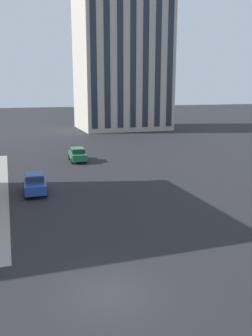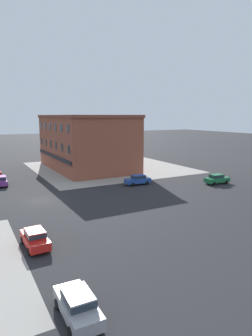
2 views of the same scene
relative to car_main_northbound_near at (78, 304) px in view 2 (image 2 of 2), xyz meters
The scene contains 8 objects.
ground_plane 26.07m from the car_main_northbound_near, behind, with size 320.00×320.00×0.00m, color #262628.
sidewalk_far_corner 51.54m from the car_main_northbound_near, 152.73° to the left, with size 32.00×32.00×0.02m, color gray.
car_main_northbound_near is the anchor object (origin of this frame).
car_main_northbound_far 10.91m from the car_main_northbound_near, behind, with size 4.45×2.00×1.68m.
car_main_southbound_near 39.40m from the car_main_northbound_near, 123.15° to the left, with size 2.08×4.49×1.68m.
car_main_southbound_far 34.46m from the car_main_northbound_near, 143.24° to the left, with size 2.04×4.47×1.68m.
car_main_mid 37.92m from the car_main_northbound_near, behind, with size 4.52×2.13×1.68m.
storefront_block_near_corner 51.28m from the car_main_northbound_near, 158.24° to the left, with size 25.70×15.03×11.84m.
Camera 2 is at (40.78, -8.62, 11.69)m, focal length 31.71 mm.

